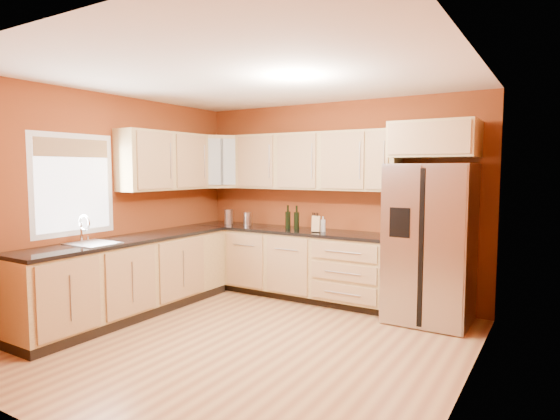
# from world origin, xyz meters

# --- Properties ---
(floor) EXTENTS (4.00, 4.00, 0.00)m
(floor) POSITION_xyz_m (0.00, 0.00, 0.00)
(floor) COLOR #99603B
(floor) RESTS_ON ground
(ceiling) EXTENTS (4.00, 4.00, 0.00)m
(ceiling) POSITION_xyz_m (0.00, 0.00, 2.60)
(ceiling) COLOR white
(ceiling) RESTS_ON wall_back
(wall_back) EXTENTS (4.00, 0.04, 2.60)m
(wall_back) POSITION_xyz_m (0.00, 2.00, 1.30)
(wall_back) COLOR brown
(wall_back) RESTS_ON floor
(wall_front) EXTENTS (4.00, 0.04, 2.60)m
(wall_front) POSITION_xyz_m (0.00, -2.00, 1.30)
(wall_front) COLOR brown
(wall_front) RESTS_ON floor
(wall_left) EXTENTS (0.04, 4.00, 2.60)m
(wall_left) POSITION_xyz_m (-2.00, 0.00, 1.30)
(wall_left) COLOR brown
(wall_left) RESTS_ON floor
(wall_right) EXTENTS (0.04, 4.00, 2.60)m
(wall_right) POSITION_xyz_m (2.00, 0.00, 1.30)
(wall_right) COLOR brown
(wall_right) RESTS_ON floor
(base_cabinets_back) EXTENTS (2.90, 0.60, 0.88)m
(base_cabinets_back) POSITION_xyz_m (-0.55, 1.70, 0.44)
(base_cabinets_back) COLOR #A1824E
(base_cabinets_back) RESTS_ON floor
(base_cabinets_left) EXTENTS (0.60, 2.80, 0.88)m
(base_cabinets_left) POSITION_xyz_m (-1.70, 0.00, 0.44)
(base_cabinets_left) COLOR #A1824E
(base_cabinets_left) RESTS_ON floor
(countertop_back) EXTENTS (2.90, 0.62, 0.04)m
(countertop_back) POSITION_xyz_m (-0.55, 1.69, 0.90)
(countertop_back) COLOR black
(countertop_back) RESTS_ON base_cabinets_back
(countertop_left) EXTENTS (0.62, 2.80, 0.04)m
(countertop_left) POSITION_xyz_m (-1.69, 0.00, 0.90)
(countertop_left) COLOR black
(countertop_left) RESTS_ON base_cabinets_left
(upper_cabinets_back) EXTENTS (2.30, 0.33, 0.75)m
(upper_cabinets_back) POSITION_xyz_m (-0.25, 1.83, 1.83)
(upper_cabinets_back) COLOR #A1824E
(upper_cabinets_back) RESTS_ON wall_back
(upper_cabinets_left) EXTENTS (0.33, 1.35, 0.75)m
(upper_cabinets_left) POSITION_xyz_m (-1.83, 0.72, 1.83)
(upper_cabinets_left) COLOR #A1824E
(upper_cabinets_left) RESTS_ON wall_left
(corner_upper_cabinet) EXTENTS (0.67, 0.67, 0.75)m
(corner_upper_cabinet) POSITION_xyz_m (-1.67, 1.67, 1.83)
(corner_upper_cabinet) COLOR #A1824E
(corner_upper_cabinet) RESTS_ON wall_back
(over_fridge_cabinet) EXTENTS (0.92, 0.60, 0.40)m
(over_fridge_cabinet) POSITION_xyz_m (1.35, 1.70, 2.05)
(over_fridge_cabinet) COLOR #A1824E
(over_fridge_cabinet) RESTS_ON wall_back
(refrigerator) EXTENTS (0.90, 0.75, 1.78)m
(refrigerator) POSITION_xyz_m (1.35, 1.62, 0.89)
(refrigerator) COLOR #B1B1B6
(refrigerator) RESTS_ON floor
(window) EXTENTS (0.03, 0.90, 1.00)m
(window) POSITION_xyz_m (-1.98, -0.50, 1.55)
(window) COLOR white
(window) RESTS_ON wall_left
(sink_faucet) EXTENTS (0.50, 0.42, 0.30)m
(sink_faucet) POSITION_xyz_m (-1.69, -0.50, 1.07)
(sink_faucet) COLOR silver
(sink_faucet) RESTS_ON countertop_left
(canister_left) EXTENTS (0.12, 0.12, 0.19)m
(canister_left) POSITION_xyz_m (-1.24, 1.73, 1.01)
(canister_left) COLOR #B1B1B6
(canister_left) RESTS_ON countertop_back
(canister_right) EXTENTS (0.13, 0.13, 0.21)m
(canister_right) POSITION_xyz_m (-1.57, 1.73, 1.03)
(canister_right) COLOR #B1B1B6
(canister_right) RESTS_ON countertop_back
(wine_bottle_a) EXTENTS (0.07, 0.07, 0.32)m
(wine_bottle_a) POSITION_xyz_m (-0.55, 1.71, 1.08)
(wine_bottle_a) COLOR black
(wine_bottle_a) RESTS_ON countertop_back
(wine_bottle_b) EXTENTS (0.07, 0.07, 0.32)m
(wine_bottle_b) POSITION_xyz_m (-0.41, 1.69, 1.08)
(wine_bottle_b) COLOR black
(wine_bottle_b) RESTS_ON countertop_back
(knife_block) EXTENTS (0.13, 0.12, 0.20)m
(knife_block) POSITION_xyz_m (-0.08, 1.61, 1.02)
(knife_block) COLOR tan
(knife_block) RESTS_ON countertop_back
(soap_dispenser) EXTENTS (0.07, 0.07, 0.19)m
(soap_dispenser) POSITION_xyz_m (-0.01, 1.68, 1.02)
(soap_dispenser) COLOR silver
(soap_dispenser) RESTS_ON countertop_back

